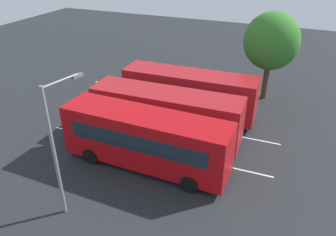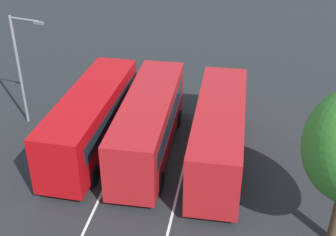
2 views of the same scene
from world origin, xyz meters
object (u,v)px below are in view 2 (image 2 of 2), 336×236
Objects in this scene: bus_far_left at (219,133)px; bus_center_left at (149,123)px; bus_center_right at (92,119)px; pedestrian at (224,83)px; street_lamp at (21,64)px.

bus_far_left is 1.00× the size of bus_center_left.
bus_center_left is 3.12m from bus_center_right.
bus_far_left is at bearing 12.85° from pedestrian.
bus_center_left is 8.23m from pedestrian.
pedestrian is at bearing 1.24° from bus_far_left.
bus_far_left is 1.00× the size of bus_center_right.
pedestrian is at bearing -25.89° from bus_center_left.
bus_center_right is at bearing -11.07° from street_lamp.
pedestrian is at bearing -39.43° from bus_center_right.
bus_center_left is at bearing -14.06° from pedestrian.
street_lamp is (1.91, 4.65, 2.00)m from bus_center_right.
street_lamp reaches higher than bus_far_left.
street_lamp is (2.08, 11.49, 2.00)m from bus_far_left.
bus_center_left is at bearing 84.75° from bus_far_left.
bus_far_left is at bearing -90.05° from bus_center_right.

